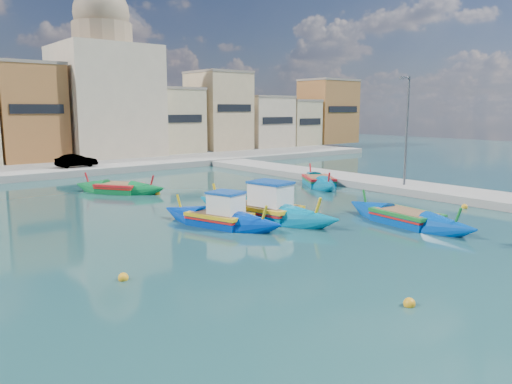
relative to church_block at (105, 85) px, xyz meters
name	(u,v)px	position (x,y,z in m)	size (l,w,h in m)	color
ground	(273,256)	(-10.00, -40.00, -8.41)	(160.00, 160.00, 0.00)	#13313A
east_quay	(491,199)	(8.00, -40.00, -8.16)	(4.00, 70.00, 0.50)	gray
north_quay	(37,171)	(-10.00, -8.00, -8.11)	(80.00, 8.00, 0.60)	gray
north_townhouses	(79,116)	(-3.32, -0.64, -3.41)	(83.20, 7.87, 10.19)	#C1B186
church_block	(105,85)	(0.00, 0.00, 0.00)	(10.00, 10.00, 19.10)	beige
quay_street_lamp	(406,130)	(7.44, -34.00, -4.07)	(1.18, 0.16, 8.00)	#595B60
luzzu_turquoise_cabin	(263,211)	(-5.83, -34.38, -8.03)	(3.95, 10.09, 3.17)	#00749C
luzzu_blue_cabin	(220,219)	(-8.56, -34.27, -8.08)	(3.99, 7.78, 2.68)	#0032A6
luzzu_cyan_mid	(319,182)	(5.00, -28.10, -8.16)	(5.92, 7.88, 2.40)	#006C9A
luzzu_green	(119,189)	(-8.33, -21.68, -8.16)	(5.61, 7.06, 2.29)	#0A6F31
luzzu_blue_south	(406,219)	(-1.02, -40.00, -8.16)	(2.86, 8.50, 2.41)	#0042AB
mooring_buoys	(225,229)	(-9.02, -35.34, -8.33)	(26.02, 22.62, 0.36)	#FFAB1A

